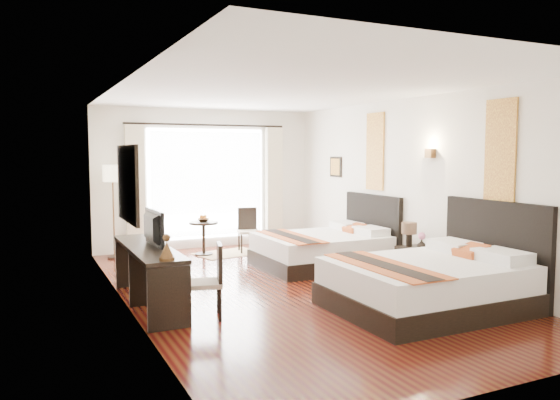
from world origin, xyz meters
name	(u,v)px	position (x,y,z in m)	size (l,w,h in m)	color
floor	(288,288)	(0.00, 0.00, -0.01)	(4.50, 7.50, 0.01)	#340A09
ceiling	(289,91)	(0.00, 0.00, 2.79)	(4.50, 7.50, 0.02)	white
wall_headboard	(415,186)	(2.25, 0.00, 1.40)	(0.01, 7.50, 2.80)	silver
wall_desk	(126,196)	(-2.25, 0.00, 1.40)	(0.01, 7.50, 2.80)	silver
wall_window	(207,179)	(0.00, 3.75, 1.40)	(4.50, 0.01, 2.80)	silver
wall_entry	(498,220)	(0.00, -3.75, 1.40)	(4.50, 0.01, 2.80)	silver
window_glass	(207,184)	(0.00, 3.73, 1.30)	(2.40, 0.02, 2.20)	white
sheer_curtain	(208,184)	(0.00, 3.67, 1.30)	(2.30, 0.02, 2.10)	white
drape_left	(135,187)	(-1.45, 3.63, 1.28)	(0.35, 0.14, 2.35)	#B4A88B
drape_right	(274,183)	(1.45, 3.63, 1.28)	(0.35, 0.14, 2.35)	#B4A88B
art_panel_near	(500,151)	(2.23, -1.69, 1.95)	(0.03, 0.50, 1.35)	maroon
art_panel_far	(375,151)	(2.23, 1.08, 1.95)	(0.03, 0.50, 1.35)	maroon
wall_sconce	(430,153)	(2.19, -0.39, 1.92)	(0.10, 0.14, 0.14)	#483019
mirror_frame	(128,184)	(-2.22, -0.02, 1.55)	(0.04, 1.25, 0.95)	black
mirror_glass	(130,184)	(-2.19, -0.02, 1.55)	(0.01, 1.12, 0.82)	white
bed_near	(432,282)	(1.15, -1.69, 0.34)	(2.31, 1.80, 1.31)	black
bed_far	(326,248)	(1.25, 1.08, 0.31)	(2.12, 1.65, 1.19)	black
nightstand	(416,264)	(1.96, -0.39, 0.25)	(0.42, 0.52, 0.50)	black
table_lamp	(409,230)	(1.93, -0.26, 0.75)	(0.23, 0.23, 0.37)	black
vase	(422,244)	(1.94, -0.54, 0.57)	(0.14, 0.14, 0.14)	black
console_desk	(148,276)	(-1.99, -0.02, 0.38)	(0.50, 2.20, 0.76)	black
television	(148,228)	(-1.97, 0.03, 0.98)	(0.79, 0.10, 0.45)	black
bronze_figurine	(167,249)	(-1.99, -1.02, 0.88)	(0.17, 0.17, 0.26)	#483019
desk_chair	(206,295)	(-1.50, -0.85, 0.27)	(0.50, 0.50, 0.88)	tan
floor_lamp	(113,179)	(-1.90, 3.36, 1.44)	(0.34, 0.34, 1.71)	black
side_table	(204,238)	(-0.33, 2.95, 0.32)	(0.55, 0.55, 0.63)	black
fruit_bowl	(203,220)	(-0.32, 2.96, 0.66)	(0.24, 0.24, 0.06)	#4C321B
window_chair	(249,239)	(0.56, 2.88, 0.26)	(0.47, 0.47, 0.85)	tan
jute_rug	(228,253)	(0.13, 2.87, 0.01)	(1.19, 0.81, 0.01)	tan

